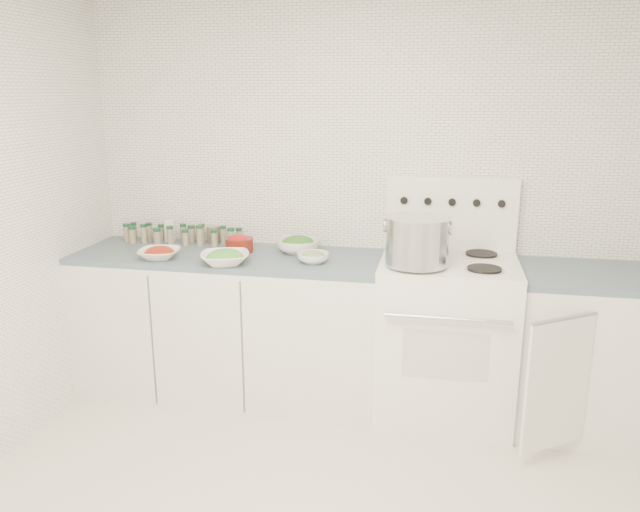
{
  "coord_description": "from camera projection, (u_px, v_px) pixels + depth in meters",
  "views": [
    {
      "loc": [
        0.42,
        -2.25,
        1.85
      ],
      "look_at": [
        -0.25,
        1.14,
        0.93
      ],
      "focal_mm": 35.0,
      "sensor_mm": 36.0,
      "label": 1
    }
  ],
  "objects": [
    {
      "name": "room_walls",
      "position": [
        327.0,
        173.0,
        2.29
      ],
      "size": [
        3.54,
        3.04,
        2.52
      ],
      "color": "white",
      "rests_on": "ground"
    },
    {
      "name": "counter_left",
      "position": [
        231.0,
        324.0,
        3.86
      ],
      "size": [
        1.85,
        0.62,
        0.9
      ],
      "color": "white",
      "rests_on": "ground"
    },
    {
      "name": "stove",
      "position": [
        446.0,
        333.0,
        3.6
      ],
      "size": [
        0.76,
        0.7,
        1.36
      ],
      "color": "white",
      "rests_on": "ground"
    },
    {
      "name": "counter_right",
      "position": [
        596.0,
        352.0,
        3.46
      ],
      "size": [
        0.89,
        0.85,
        0.9
      ],
      "color": "white",
      "rests_on": "ground"
    },
    {
      "name": "stock_pot",
      "position": [
        417.0,
        239.0,
        3.32
      ],
      "size": [
        0.36,
        0.34,
        0.26
      ],
      "rotation": [
        0.0,
        0.0,
        -0.43
      ],
      "color": "silver",
      "rests_on": "stove"
    },
    {
      "name": "bowl_tomato",
      "position": [
        159.0,
        253.0,
        3.63
      ],
      "size": [
        0.27,
        0.27,
        0.08
      ],
      "color": "white",
      "rests_on": "counter_left"
    },
    {
      "name": "bowl_snowpea",
      "position": [
        225.0,
        258.0,
        3.51
      ],
      "size": [
        0.34,
        0.34,
        0.09
      ],
      "color": "white",
      "rests_on": "counter_left"
    },
    {
      "name": "bowl_broccoli",
      "position": [
        298.0,
        244.0,
        3.77
      ],
      "size": [
        0.28,
        0.28,
        0.11
      ],
      "color": "white",
      "rests_on": "counter_left"
    },
    {
      "name": "bowl_zucchini",
      "position": [
        313.0,
        257.0,
        3.55
      ],
      "size": [
        0.22,
        0.22,
        0.07
      ],
      "color": "white",
      "rests_on": "counter_left"
    },
    {
      "name": "bowl_pepper",
      "position": [
        239.0,
        243.0,
        3.79
      ],
      "size": [
        0.17,
        0.17,
        0.11
      ],
      "color": "#611B10",
      "rests_on": "counter_left"
    },
    {
      "name": "salt_canister",
      "position": [
        169.0,
        231.0,
        4.05
      ],
      "size": [
        0.07,
        0.07,
        0.14
      ],
      "primitive_type": "cylinder",
      "rotation": [
        0.0,
        0.0,
        0.04
      ],
      "color": "white",
      "rests_on": "counter_left"
    },
    {
      "name": "tin_can",
      "position": [
        213.0,
        235.0,
        4.01
      ],
      "size": [
        0.11,
        0.11,
        0.11
      ],
      "primitive_type": "cylinder",
      "rotation": [
        0.0,
        0.0,
        0.34
      ],
      "color": "gray",
      "rests_on": "counter_left"
    },
    {
      "name": "spice_cluster",
      "position": [
        178.0,
        235.0,
        3.99
      ],
      "size": [
        0.77,
        0.16,
        0.13
      ],
      "color": "gray",
      "rests_on": "counter_left"
    }
  ]
}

